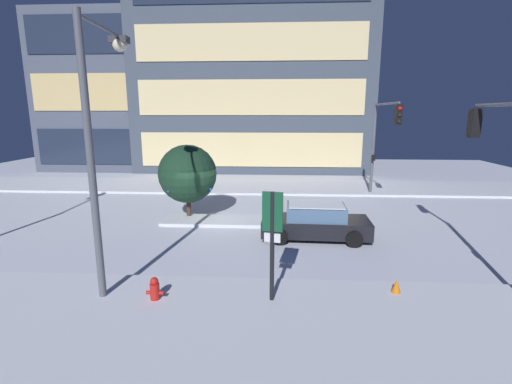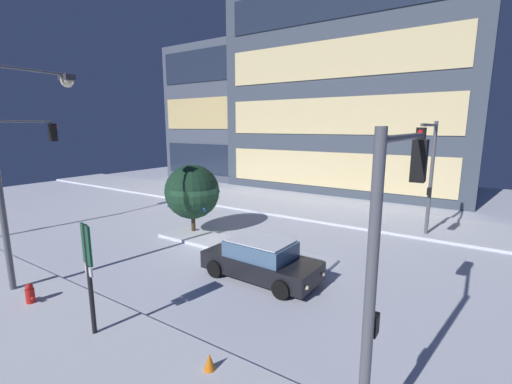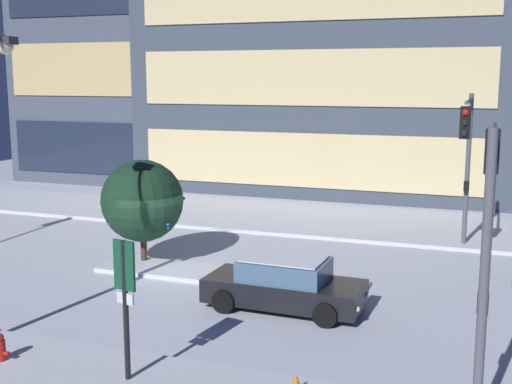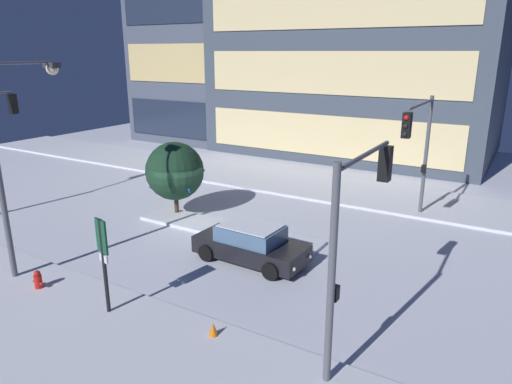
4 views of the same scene
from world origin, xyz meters
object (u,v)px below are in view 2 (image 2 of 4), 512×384
object	(u,v)px
decorated_tree_median	(192,192)
fire_hydrant	(30,296)
car_near	(261,260)
street_lamp_arched	(21,146)
parking_info_sign	(89,267)
construction_cone	(210,364)
traffic_light_corner_near_right	(397,220)
traffic_light_corner_far_right	(428,161)

from	to	relation	value
decorated_tree_median	fire_hydrant	bearing A→B (deg)	-82.83
car_near	street_lamp_arched	bearing A→B (deg)	-141.21
parking_info_sign	decorated_tree_median	world-z (taller)	decorated_tree_median
decorated_tree_median	construction_cone	xyz separation A→B (m)	(7.78, -7.67, -1.97)
fire_hydrant	parking_info_sign	world-z (taller)	parking_info_sign
street_lamp_arched	fire_hydrant	xyz separation A→B (m)	(1.55, -0.91, -4.59)
street_lamp_arched	decorated_tree_median	distance (m)	8.03
car_near	traffic_light_corner_near_right	distance (m)	7.04
traffic_light_corner_near_right	decorated_tree_median	bearing A→B (deg)	61.34
traffic_light_corner_near_right	street_lamp_arched	size ratio (longest dim) A/B	0.74
street_lamp_arched	decorated_tree_median	world-z (taller)	street_lamp_arched
traffic_light_corner_near_right	construction_cone	xyz separation A→B (m)	(-3.47, -1.52, -3.58)
parking_info_sign	decorated_tree_median	distance (m)	9.32
traffic_light_corner_far_right	parking_info_sign	bearing A→B (deg)	-25.94
car_near	traffic_light_corner_far_right	bearing A→B (deg)	59.93
fire_hydrant	parking_info_sign	bearing A→B (deg)	3.00
parking_info_sign	construction_cone	bearing A→B (deg)	-67.25
traffic_light_corner_far_right	decorated_tree_median	bearing A→B (deg)	-67.19
traffic_light_corner_far_right	fire_hydrant	xyz separation A→B (m)	(-9.36, -12.83, -3.69)
traffic_light_corner_far_right	construction_cone	world-z (taller)	traffic_light_corner_far_right
car_near	street_lamp_arched	size ratio (longest dim) A/B	0.60
street_lamp_arched	traffic_light_corner_near_right	bearing A→B (deg)	-85.38
traffic_light_corner_near_right	decorated_tree_median	world-z (taller)	traffic_light_corner_near_right
fire_hydrant	construction_cone	world-z (taller)	fire_hydrant
decorated_tree_median	construction_cone	size ratio (longest dim) A/B	6.67
parking_info_sign	fire_hydrant	bearing A→B (deg)	105.89
traffic_light_corner_near_right	street_lamp_arched	xyz separation A→B (m)	(-11.74, -1.39, 1.12)
decorated_tree_median	construction_cone	world-z (taller)	decorated_tree_median
traffic_light_corner_near_right	decorated_tree_median	size ratio (longest dim) A/B	1.53
traffic_light_corner_near_right	fire_hydrant	xyz separation A→B (m)	(-10.19, -2.30, -3.48)
fire_hydrant	traffic_light_corner_far_right	bearing A→B (deg)	53.90
street_lamp_arched	car_near	bearing A→B (deg)	-55.34
fire_hydrant	parking_info_sign	xyz separation A→B (m)	(3.20, 0.17, 1.65)
car_near	traffic_light_corner_far_right	distance (m)	9.00
fire_hydrant	parking_info_sign	distance (m)	3.60
street_lamp_arched	construction_cone	size ratio (longest dim) A/B	13.84
street_lamp_arched	construction_cone	world-z (taller)	street_lamp_arched
traffic_light_corner_far_right	street_lamp_arched	distance (m)	16.19
construction_cone	traffic_light_corner_far_right	bearing A→B (deg)	77.67
street_lamp_arched	construction_cone	xyz separation A→B (m)	(8.27, -0.13, -4.69)
traffic_light_corner_near_right	fire_hydrant	bearing A→B (deg)	102.72
traffic_light_corner_near_right	construction_cone	size ratio (longest dim) A/B	10.18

